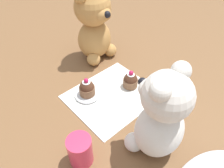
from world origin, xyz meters
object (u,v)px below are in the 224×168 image
(saucer_plate, at_px, (88,94))
(cupcake_near_cream_bear, at_px, (131,80))
(teddy_bear_tan, at_px, (94,24))
(cupcake_near_tan_bear, at_px, (87,88))
(juice_glass, at_px, (80,151))
(teddy_bear_cream, at_px, (161,117))

(saucer_plate, bearing_deg, cupcake_near_cream_bear, 154.84)
(teddy_bear_tan, bearing_deg, cupcake_near_tan_bear, -137.76)
(cupcake_near_tan_bear, distance_m, juice_glass, 0.23)
(juice_glass, bearing_deg, cupcake_near_tan_bear, -131.51)
(teddy_bear_tan, distance_m, juice_glass, 0.46)
(teddy_bear_tan, relative_size, saucer_plate, 3.31)
(teddy_bear_tan, distance_m, saucer_plate, 0.26)
(saucer_plate, distance_m, cupcake_near_tan_bear, 0.03)
(teddy_bear_cream, bearing_deg, saucer_plate, -91.30)
(teddy_bear_cream, distance_m, cupcake_near_tan_bear, 0.28)
(teddy_bear_cream, bearing_deg, juice_glass, -35.68)
(teddy_bear_cream, bearing_deg, teddy_bear_tan, -114.42)
(teddy_bear_cream, bearing_deg, cupcake_near_cream_bear, -125.38)
(teddy_bear_tan, xyz_separation_m, saucer_plate, (0.16, 0.16, -0.13))
(teddy_bear_cream, height_order, cupcake_near_tan_bear, teddy_bear_cream)
(cupcake_near_cream_bear, bearing_deg, saucer_plate, -25.16)
(saucer_plate, bearing_deg, teddy_bear_cream, 94.49)
(juice_glass, bearing_deg, teddy_bear_tan, -133.92)
(cupcake_near_cream_bear, xyz_separation_m, juice_glass, (0.29, 0.11, 0.01))
(saucer_plate, bearing_deg, cupcake_near_tan_bear, 108.43)
(cupcake_near_cream_bear, bearing_deg, cupcake_near_tan_bear, -25.16)
(saucer_plate, distance_m, juice_glass, 0.23)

